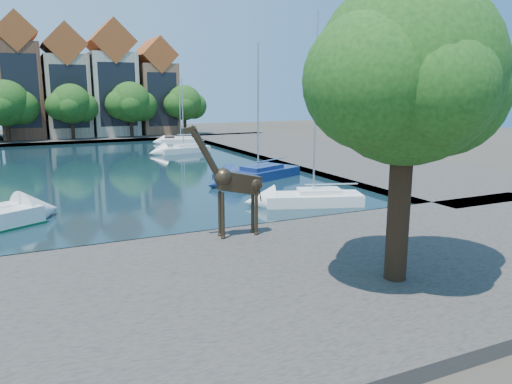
% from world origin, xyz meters
% --- Properties ---
extents(ground, '(160.00, 160.00, 0.00)m').
position_xyz_m(ground, '(0.00, 0.00, 0.00)').
color(ground, '#38332B').
rests_on(ground, ground).
extents(water_basin, '(38.00, 50.00, 0.08)m').
position_xyz_m(water_basin, '(0.00, 24.00, 0.04)').
color(water_basin, black).
rests_on(water_basin, ground).
extents(near_quay, '(50.00, 14.00, 0.50)m').
position_xyz_m(near_quay, '(0.00, -7.00, 0.25)').
color(near_quay, '#46413D').
rests_on(near_quay, ground).
extents(far_quay, '(60.00, 16.00, 0.50)m').
position_xyz_m(far_quay, '(0.00, 56.00, 0.25)').
color(far_quay, '#46413D').
rests_on(far_quay, ground).
extents(right_quay, '(14.00, 52.00, 0.50)m').
position_xyz_m(right_quay, '(25.00, 24.00, 0.25)').
color(right_quay, '#46413D').
rests_on(right_quay, ground).
extents(plane_tree, '(8.32, 6.40, 10.62)m').
position_xyz_m(plane_tree, '(7.62, -9.01, 7.67)').
color(plane_tree, '#332114').
rests_on(plane_tree, near_quay).
extents(townhouse_center, '(5.44, 9.18, 16.93)m').
position_xyz_m(townhouse_center, '(-4.00, 55.99, 8.36)').
color(townhouse_center, brown).
rests_on(townhouse_center, far_quay).
extents(townhouse_east_inner, '(5.94, 9.18, 15.79)m').
position_xyz_m(townhouse_east_inner, '(2.00, 55.99, 7.73)').
color(townhouse_east_inner, tan).
rests_on(townhouse_east_inner, far_quay).
extents(townhouse_east_mid, '(6.43, 9.18, 16.65)m').
position_xyz_m(townhouse_east_mid, '(8.50, 55.99, 8.10)').
color(townhouse_east_mid, '#BFB6A3').
rests_on(townhouse_east_mid, far_quay).
extents(townhouse_east_end, '(5.44, 9.18, 14.43)m').
position_xyz_m(townhouse_east_end, '(15.00, 55.99, 7.11)').
color(townhouse_east_end, '#8C5F43').
rests_on(townhouse_east_end, far_quay).
extents(far_tree_mid_west, '(7.80, 6.00, 8.00)m').
position_xyz_m(far_tree_mid_west, '(-5.89, 50.49, 5.29)').
color(far_tree_mid_west, '#332114').
rests_on(far_tree_mid_west, far_quay).
extents(far_tree_mid_east, '(7.02, 5.40, 7.52)m').
position_xyz_m(far_tree_mid_east, '(2.10, 50.49, 5.13)').
color(far_tree_mid_east, '#332114').
rests_on(far_tree_mid_east, far_quay).
extents(far_tree_east, '(7.54, 5.80, 7.84)m').
position_xyz_m(far_tree_east, '(10.11, 50.49, 5.24)').
color(far_tree_east, '#332114').
rests_on(far_tree_east, far_quay).
extents(far_tree_far_east, '(6.76, 5.20, 7.36)m').
position_xyz_m(far_tree_far_east, '(18.09, 50.49, 5.08)').
color(far_tree_far_east, '#332114').
rests_on(far_tree_far_east, far_quay).
extents(giraffe_statue, '(3.68, 0.72, 5.25)m').
position_xyz_m(giraffe_statue, '(4.21, -1.48, 3.08)').
color(giraffe_statue, '#332719').
rests_on(giraffe_statue, near_quay).
extents(sailboat_right_a, '(6.49, 4.10, 11.81)m').
position_xyz_m(sailboat_right_a, '(12.00, 4.00, 0.65)').
color(sailboat_right_a, white).
rests_on(sailboat_right_a, water_basin).
extents(sailboat_right_b, '(8.23, 5.56, 10.84)m').
position_xyz_m(sailboat_right_b, '(12.76, 13.79, 0.65)').
color(sailboat_right_b, navy).
rests_on(sailboat_right_b, water_basin).
extents(sailboat_right_c, '(6.34, 3.29, 8.44)m').
position_xyz_m(sailboat_right_c, '(12.37, 33.00, 0.58)').
color(sailboat_right_c, silver).
rests_on(sailboat_right_c, water_basin).
extents(sailboat_right_d, '(5.57, 3.06, 7.90)m').
position_xyz_m(sailboat_right_d, '(15.00, 42.86, 0.56)').
color(sailboat_right_d, white).
rests_on(sailboat_right_d, water_basin).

